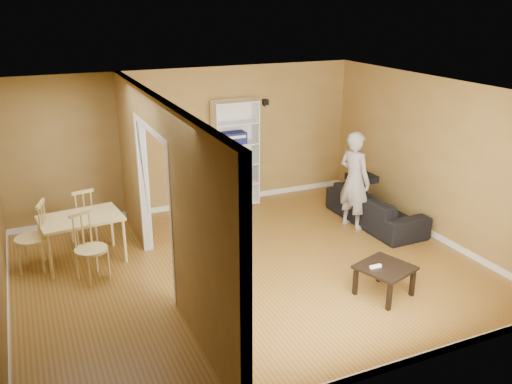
% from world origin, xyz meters
% --- Properties ---
extents(room_shell, '(6.50, 6.50, 6.50)m').
position_xyz_m(room_shell, '(0.00, 0.00, 1.30)').
color(room_shell, olive).
rests_on(room_shell, ground).
extents(partition, '(0.22, 5.50, 2.60)m').
position_xyz_m(partition, '(-1.20, 0.00, 1.30)').
color(partition, olive).
rests_on(partition, ground).
extents(wall_speaker, '(0.10, 0.10, 0.10)m').
position_xyz_m(wall_speaker, '(1.50, 2.69, 1.90)').
color(wall_speaker, black).
rests_on(wall_speaker, room_shell).
extents(sofa, '(2.03, 0.90, 0.77)m').
position_xyz_m(sofa, '(2.70, 0.68, 0.38)').
color(sofa, '#2D2D30').
rests_on(sofa, ground).
extents(person, '(0.84, 0.73, 1.98)m').
position_xyz_m(person, '(2.25, 0.71, 0.99)').
color(person, slate).
rests_on(person, ground).
extents(bookshelf, '(0.84, 0.37, 2.00)m').
position_xyz_m(bookshelf, '(0.82, 2.61, 1.00)').
color(bookshelf, white).
rests_on(bookshelf, ground).
extents(paper_box_navy_a, '(0.42, 0.28, 0.22)m').
position_xyz_m(paper_box_navy_a, '(0.85, 2.56, 0.53)').
color(paper_box_navy_a, navy).
rests_on(paper_box_navy_a, bookshelf).
extents(paper_box_teal, '(0.42, 0.28, 0.22)m').
position_xyz_m(paper_box_teal, '(0.79, 2.56, 0.92)').
color(paper_box_teal, '#247676').
rests_on(paper_box_teal, bookshelf).
extents(paper_box_navy_b, '(0.42, 0.27, 0.21)m').
position_xyz_m(paper_box_navy_b, '(0.80, 2.56, 1.31)').
color(paper_box_navy_b, '#1E234F').
rests_on(paper_box_navy_b, bookshelf).
extents(coffee_table, '(0.64, 0.64, 0.42)m').
position_xyz_m(coffee_table, '(1.34, -1.41, 0.36)').
color(coffee_table, black).
rests_on(coffee_table, ground).
extents(game_controller, '(0.17, 0.04, 0.03)m').
position_xyz_m(game_controller, '(1.20, -1.39, 0.44)').
color(game_controller, white).
rests_on(game_controller, coffee_table).
extents(dining_table, '(1.15, 0.77, 0.72)m').
position_xyz_m(dining_table, '(-2.17, 1.22, 0.64)').
color(dining_table, '#E8D082').
rests_on(dining_table, ground).
extents(chair_left, '(0.60, 0.60, 1.04)m').
position_xyz_m(chair_left, '(-2.86, 1.24, 0.52)').
color(chair_left, tan).
rests_on(chair_left, ground).
extents(chair_near, '(0.60, 0.60, 0.99)m').
position_xyz_m(chair_near, '(-2.13, 0.59, 0.49)').
color(chair_near, tan).
rests_on(chair_near, ground).
extents(chair_far, '(0.51, 0.51, 0.96)m').
position_xyz_m(chair_far, '(-2.09, 1.90, 0.48)').
color(chair_far, tan).
rests_on(chair_far, ground).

